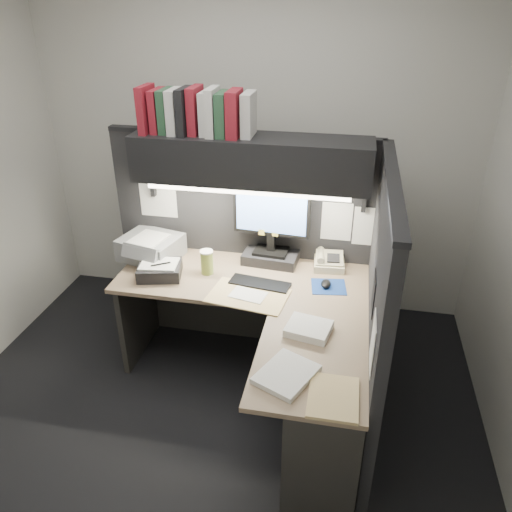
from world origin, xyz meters
name	(u,v)px	position (x,y,z in m)	size (l,w,h in m)	color
floor	(210,413)	(0.00, 0.00, 0.00)	(3.50, 3.50, 0.00)	black
wall_back	(255,149)	(0.00, 1.50, 1.35)	(3.50, 0.04, 2.70)	beige
wall_front	(38,452)	(0.00, -1.50, 1.35)	(3.50, 0.04, 2.70)	beige
partition_back	(244,243)	(0.03, 0.93, 0.80)	(1.90, 0.06, 1.60)	black
partition_right	(375,314)	(0.98, 0.18, 0.80)	(0.06, 1.50, 1.60)	black
desk	(275,369)	(0.43, 0.00, 0.44)	(1.70, 1.53, 0.73)	#8E735A
overhead_shelf	(251,160)	(0.12, 0.75, 1.50)	(1.55, 0.34, 0.30)	black
task_light_tube	(247,192)	(0.12, 0.61, 1.33)	(0.04, 0.04, 1.32)	white
monitor	(271,233)	(0.26, 0.81, 0.96)	(0.54, 0.27, 0.58)	black
keyboard	(260,284)	(0.24, 0.48, 0.74)	(0.40, 0.13, 0.02)	black
mousepad	(329,287)	(0.69, 0.54, 0.73)	(0.22, 0.20, 0.00)	navy
mouse	(326,284)	(0.67, 0.54, 0.75)	(0.06, 0.10, 0.04)	black
telephone	(329,262)	(0.67, 0.82, 0.77)	(0.21, 0.22, 0.09)	#C2B995
coffee_cup	(207,263)	(-0.15, 0.57, 0.81)	(0.09, 0.09, 0.16)	#9EAF46
printer	(151,247)	(-0.62, 0.72, 0.81)	(0.40, 0.34, 0.16)	gray
notebook_stack	(160,270)	(-0.46, 0.47, 0.77)	(0.29, 0.24, 0.09)	black
open_folder	(248,296)	(0.19, 0.33, 0.73)	(0.50, 0.32, 0.01)	#D4B777
paper_stack_a	(309,329)	(0.61, 0.02, 0.75)	(0.24, 0.21, 0.05)	white
paper_stack_b	(286,374)	(0.54, -0.37, 0.75)	(0.24, 0.30, 0.03)	white
manila_stack	(333,397)	(0.78, -0.48, 0.74)	(0.24, 0.31, 0.02)	#D4B777
binder_row	(198,112)	(-0.21, 0.75, 1.79)	(0.72, 0.26, 0.29)	maroon
pinned_papers	(290,238)	(0.42, 0.56, 1.05)	(1.76, 1.31, 0.51)	white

